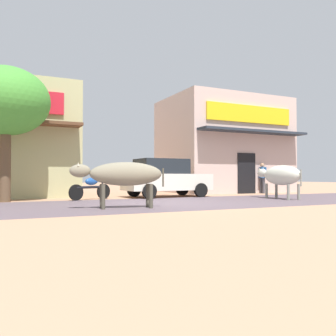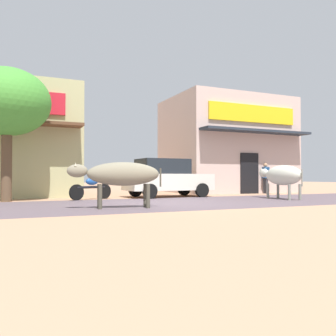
# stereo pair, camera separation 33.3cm
# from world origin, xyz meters

# --- Properties ---
(ground) EXTENTS (80.00, 80.00, 0.00)m
(ground) POSITION_xyz_m (0.00, 0.00, 0.00)
(ground) COLOR tan
(asphalt_road) EXTENTS (72.00, 5.44, 0.00)m
(asphalt_road) POSITION_xyz_m (0.00, 0.00, 0.00)
(asphalt_road) COLOR #5D4E55
(asphalt_road) RESTS_ON ground
(storefront_right_club) EXTENTS (6.62, 5.86, 5.33)m
(storefront_right_club) POSITION_xyz_m (6.75, 6.80, 2.67)
(storefront_right_club) COLOR #C9ACA1
(storefront_right_club) RESTS_ON ground
(roadside_tree) EXTENTS (3.01, 3.01, 4.75)m
(roadside_tree) POSITION_xyz_m (-4.93, 2.95, 3.51)
(roadside_tree) COLOR brown
(roadside_tree) RESTS_ON ground
(parked_hatchback_car) EXTENTS (3.80, 1.90, 1.64)m
(parked_hatchback_car) POSITION_xyz_m (1.41, 3.30, 0.84)
(parked_hatchback_car) COLOR beige
(parked_hatchback_car) RESTS_ON ground
(parked_motorcycle) EXTENTS (1.75, 0.80, 1.05)m
(parked_motorcycle) POSITION_xyz_m (-1.93, 2.88, 0.47)
(parked_motorcycle) COLOR black
(parked_motorcycle) RESTS_ON ground
(cow_near_brown) EXTENTS (2.63, 0.93, 1.30)m
(cow_near_brown) POSITION_xyz_m (-1.97, -1.21, 0.95)
(cow_near_brown) COLOR gray
(cow_near_brown) RESTS_ON ground
(cow_far_dark) EXTENTS (0.79, 2.55, 1.33)m
(cow_far_dark) POSITION_xyz_m (4.97, 0.11, 0.93)
(cow_far_dark) COLOR beige
(cow_far_dark) RESTS_ON ground
(pedestrian_by_shop) EXTENTS (0.36, 0.61, 1.59)m
(pedestrian_by_shop) POSITION_xyz_m (7.44, 4.16, 0.93)
(pedestrian_by_shop) COLOR #3F3F47
(pedestrian_by_shop) RESTS_ON ground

